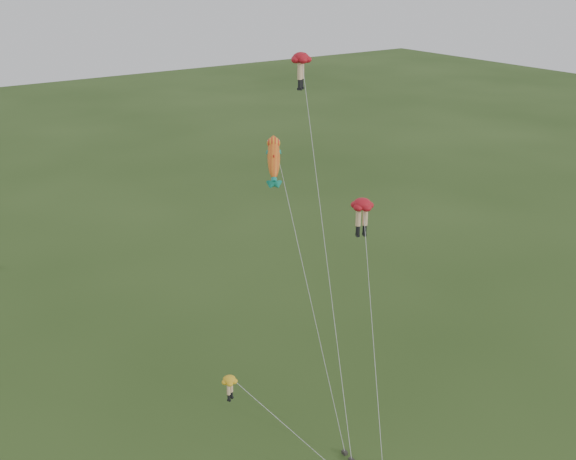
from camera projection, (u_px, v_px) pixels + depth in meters
ground at (340, 451)px, 41.20m from camera, size 300.00×300.00×0.00m
legs_kite_red_high at (302, 66)px, 45.55m from camera, size 7.32×15.51×23.14m
legs_kite_red_mid at (362, 209)px, 44.18m from camera, size 6.37×10.07×14.05m
legs_kite_yellow at (236, 387)px, 36.18m from camera, size 6.32×4.87×7.59m
fish_kite at (274, 159)px, 40.73m from camera, size 2.29×10.05×19.01m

